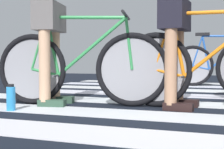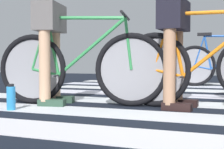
{
  "view_description": "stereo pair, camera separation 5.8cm",
  "coord_description": "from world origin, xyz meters",
  "px_view_note": "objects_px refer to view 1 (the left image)",
  "views": [
    {
      "loc": [
        0.12,
        -2.93,
        0.46
      ],
      "look_at": [
        -0.96,
        0.2,
        0.31
      ],
      "focal_mm": 49.09,
      "sensor_mm": 36.0,
      "label": 1
    },
    {
      "loc": [
        0.17,
        -2.93,
        0.46
      ],
      "look_at": [
        -0.96,
        0.2,
        0.31
      ],
      "focal_mm": 49.09,
      "sensor_mm": 36.0,
      "label": 2
    }
  ],
  "objects_px": {
    "cyclist_2_of_4": "(175,38)",
    "bicycle_4_of_4": "(223,64)",
    "bicycle_2_of_4": "(210,67)",
    "cyclist_1_of_4": "(50,39)",
    "bicycle_1_of_4": "(80,67)",
    "water_bottle": "(11,98)"
  },
  "relations": [
    {
      "from": "cyclist_2_of_4",
      "to": "bicycle_4_of_4",
      "type": "xyz_separation_m",
      "value": [
        0.47,
        2.7,
        -0.27
      ]
    },
    {
      "from": "bicycle_2_of_4",
      "to": "cyclist_2_of_4",
      "type": "distance_m",
      "value": 0.41
    },
    {
      "from": "cyclist_1_of_4",
      "to": "cyclist_2_of_4",
      "type": "height_order",
      "value": "cyclist_1_of_4"
    },
    {
      "from": "bicycle_2_of_4",
      "to": "bicycle_4_of_4",
      "type": "distance_m",
      "value": 2.74
    },
    {
      "from": "bicycle_1_of_4",
      "to": "water_bottle",
      "type": "xyz_separation_m",
      "value": [
        -0.44,
        -0.51,
        -0.27
      ]
    },
    {
      "from": "cyclist_2_of_4",
      "to": "water_bottle",
      "type": "height_order",
      "value": "cyclist_2_of_4"
    },
    {
      "from": "bicycle_4_of_4",
      "to": "water_bottle",
      "type": "bearing_deg",
      "value": -121.62
    },
    {
      "from": "bicycle_4_of_4",
      "to": "bicycle_2_of_4",
      "type": "bearing_deg",
      "value": -96.38
    },
    {
      "from": "bicycle_2_of_4",
      "to": "water_bottle",
      "type": "relative_size",
      "value": 7.29
    },
    {
      "from": "bicycle_2_of_4",
      "to": "bicycle_4_of_4",
      "type": "height_order",
      "value": "same"
    },
    {
      "from": "water_bottle",
      "to": "cyclist_2_of_4",
      "type": "bearing_deg",
      "value": 25.05
    },
    {
      "from": "bicycle_2_of_4",
      "to": "cyclist_2_of_4",
      "type": "bearing_deg",
      "value": 180.0
    },
    {
      "from": "cyclist_1_of_4",
      "to": "bicycle_2_of_4",
      "type": "distance_m",
      "value": 1.56
    },
    {
      "from": "cyclist_1_of_4",
      "to": "cyclist_2_of_4",
      "type": "xyz_separation_m",
      "value": [
        1.22,
        0.17,
        -0.01
      ]
    },
    {
      "from": "bicycle_1_of_4",
      "to": "bicycle_2_of_4",
      "type": "distance_m",
      "value": 1.22
    },
    {
      "from": "cyclist_1_of_4",
      "to": "bicycle_1_of_4",
      "type": "bearing_deg",
      "value": 0.0
    },
    {
      "from": "cyclist_1_of_4",
      "to": "water_bottle",
      "type": "bearing_deg",
      "value": -115.28
    },
    {
      "from": "bicycle_1_of_4",
      "to": "water_bottle",
      "type": "height_order",
      "value": "bicycle_1_of_4"
    },
    {
      "from": "bicycle_1_of_4",
      "to": "bicycle_4_of_4",
      "type": "xyz_separation_m",
      "value": [
        1.38,
        2.82,
        0.0
      ]
    },
    {
      "from": "cyclist_1_of_4",
      "to": "bicycle_2_of_4",
      "type": "bearing_deg",
      "value": -4.58
    },
    {
      "from": "bicycle_1_of_4",
      "to": "bicycle_2_of_4",
      "type": "height_order",
      "value": "same"
    },
    {
      "from": "bicycle_4_of_4",
      "to": "water_bottle",
      "type": "height_order",
      "value": "bicycle_4_of_4"
    }
  ]
}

